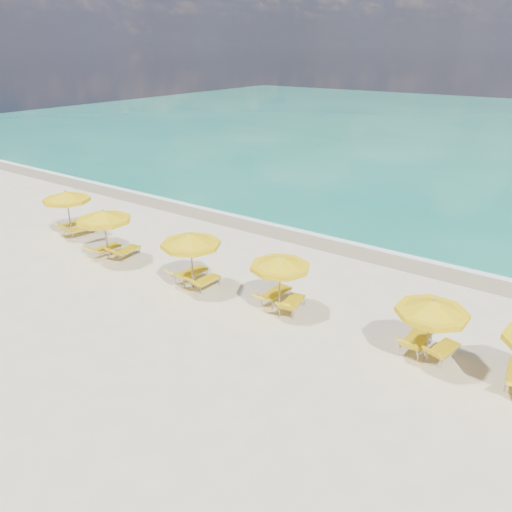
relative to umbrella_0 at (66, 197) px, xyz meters
The scene contains 20 objects.
ground_plane 11.09m from the umbrella_0, ahead, with size 120.00×120.00×0.00m, color beige.
ocean 48.70m from the umbrella_0, 77.07° to the left, with size 120.00×80.00×0.30m, color #14745C.
wet_sand_band 13.00m from the umbrella_0, 32.07° to the left, with size 120.00×2.60×0.01m, color tan.
foam_line 13.44m from the umbrella_0, 35.00° to the left, with size 120.00×1.20×0.03m, color white.
whitecap_near 17.25m from the umbrella_0, 73.42° to the left, with size 14.00×0.36×0.05m, color white.
umbrella_0 is the anchor object (origin of this frame).
umbrella_1 4.22m from the umbrella_0, 13.64° to the right, with size 3.07×3.07×2.38m.
umbrella_2 9.13m from the umbrella_0, ahead, with size 2.48×2.48×2.36m.
umbrella_3 12.87m from the umbrella_0, ahead, with size 2.22×2.22×2.19m.
umbrella_4 18.25m from the umbrella_0, ahead, with size 2.84×2.84×2.17m.
lounger_0_left 1.94m from the umbrella_0, 131.59° to the left, with size 0.63×1.83×0.67m.
lounger_0_right 1.87m from the umbrella_0, 19.71° to the left, with size 0.88×1.84×0.72m.
lounger_1_left 4.07m from the umbrella_0, 10.75° to the right, with size 0.60×1.70×0.65m.
lounger_1_right 4.93m from the umbrella_0, ahead, with size 0.74×1.75×0.79m.
lounger_2_left 8.78m from the umbrella_0, ahead, with size 0.82×1.89×0.80m.
lounger_2_right 9.70m from the umbrella_0, ahead, with size 0.62×1.59×0.78m.
lounger_3_left 12.52m from the umbrella_0, ahead, with size 0.63×1.83×0.68m.
lounger_3_right 13.42m from the umbrella_0, ahead, with size 0.89×1.77×0.83m.
lounger_4_left 17.88m from the umbrella_0, ahead, with size 0.66×1.83×0.90m.
lounger_4_right 18.70m from the umbrella_0, ahead, with size 0.82×1.65×0.77m.
Camera 1 is at (10.62, -13.27, 8.94)m, focal length 35.00 mm.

